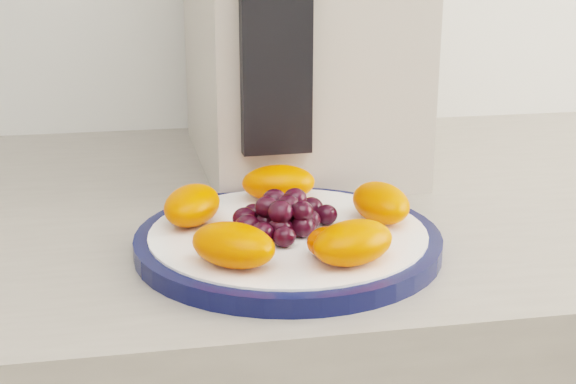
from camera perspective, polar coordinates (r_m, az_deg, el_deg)
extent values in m
cylinder|color=#0B1037|center=(0.65, 0.00, -3.55)|extent=(0.25, 0.25, 0.01)
cylinder|color=white|center=(0.65, 0.00, -3.47)|extent=(0.23, 0.23, 0.02)
ellipsoid|color=#FF4100|center=(0.67, 6.62, -0.75)|extent=(0.05, 0.07, 0.03)
ellipsoid|color=#FF4100|center=(0.72, -0.68, 0.67)|extent=(0.07, 0.05, 0.03)
ellipsoid|color=#FF4100|center=(0.67, -6.83, -0.93)|extent=(0.07, 0.08, 0.03)
ellipsoid|color=#FF4100|center=(0.58, -3.91, -3.78)|extent=(0.08, 0.08, 0.03)
ellipsoid|color=#FF4100|center=(0.58, 4.65, -3.59)|extent=(0.08, 0.07, 0.03)
ellipsoid|color=black|center=(0.65, 0.00, -2.06)|extent=(0.02, 0.02, 0.02)
ellipsoid|color=black|center=(0.65, 1.57, -1.98)|extent=(0.02, 0.02, 0.02)
ellipsoid|color=black|center=(0.66, 0.52, -1.51)|extent=(0.02, 0.02, 0.02)
ellipsoid|color=black|center=(0.66, -1.02, -1.69)|extent=(0.02, 0.02, 0.02)
ellipsoid|color=black|center=(0.64, -1.58, -2.17)|extent=(0.02, 0.02, 0.02)
ellipsoid|color=black|center=(0.63, -0.55, -2.53)|extent=(0.02, 0.02, 0.02)
ellipsoid|color=black|center=(0.63, 1.06, -2.43)|extent=(0.02, 0.02, 0.02)
ellipsoid|color=black|center=(0.66, 2.75, -1.62)|extent=(0.02, 0.02, 0.02)
ellipsoid|color=black|center=(0.67, 1.69, -1.16)|extent=(0.02, 0.02, 0.02)
ellipsoid|color=black|center=(0.68, 0.23, -1.00)|extent=(0.02, 0.02, 0.02)
ellipsoid|color=black|center=(0.68, -1.28, -1.09)|extent=(0.02, 0.02, 0.02)
ellipsoid|color=black|center=(0.67, -2.49, -1.52)|extent=(0.02, 0.02, 0.02)
ellipsoid|color=black|center=(0.65, -3.09, -1.91)|extent=(0.02, 0.02, 0.02)
ellipsoid|color=black|center=(0.63, -2.88, -2.45)|extent=(0.02, 0.02, 0.02)
ellipsoid|color=black|center=(0.62, -1.84, -2.95)|extent=(0.02, 0.02, 0.02)
ellipsoid|color=black|center=(0.61, -0.26, -3.20)|extent=(0.02, 0.02, 0.02)
ellipsoid|color=black|center=(0.64, 0.00, -0.98)|extent=(0.02, 0.02, 0.02)
ellipsoid|color=black|center=(0.66, 0.50, -0.52)|extent=(0.02, 0.02, 0.02)
ellipsoid|color=black|center=(0.66, -0.97, -0.60)|extent=(0.02, 0.02, 0.02)
ellipsoid|color=black|center=(0.64, -1.51, -1.07)|extent=(0.02, 0.02, 0.02)
ellipsoid|color=black|center=(0.63, -0.52, -1.44)|extent=(0.02, 0.02, 0.02)
ellipsoid|color=black|center=(0.63, 1.01, -1.38)|extent=(0.02, 0.02, 0.02)
ellipsoid|color=#D63300|center=(0.60, 2.76, -3.58)|extent=(0.03, 0.03, 0.02)
ellipsoid|color=#D63300|center=(0.61, 4.93, -3.22)|extent=(0.04, 0.03, 0.02)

